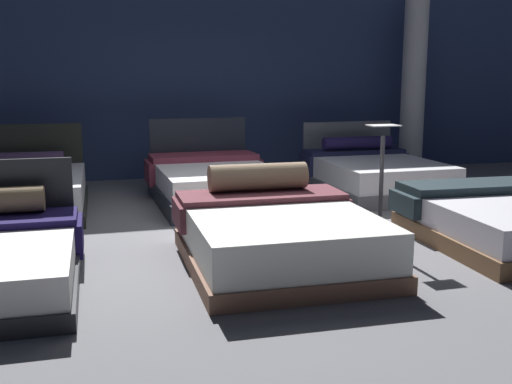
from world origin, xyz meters
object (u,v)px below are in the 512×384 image
bed_3 (18,192)px  bed_5 (374,175)px  support_pillar (414,68)px  bed_4 (214,183)px  bed_1 (278,235)px  price_sign (381,200)px  bed_2 (503,222)px

bed_3 → bed_5: 4.69m
bed_3 → support_pillar: support_pillar is taller
bed_3 → bed_4: bed_4 is taller
bed_1 → bed_5: bed_5 is taller
bed_3 → price_sign: 4.31m
bed_1 → bed_2: bearing=1.8°
bed_2 → bed_5: 2.78m
price_sign → bed_2: bearing=-11.2°
bed_3 → bed_2: bearing=-29.3°
bed_2 → price_sign: price_sign is taller
bed_1 → support_pillar: size_ratio=0.56×
bed_5 → price_sign: size_ratio=1.78×
bed_2 → support_pillar: (1.45, 4.32, 1.53)m
bed_2 → bed_5: bearing=92.3°
bed_3 → bed_4: (2.38, -0.07, 0.02)m
bed_3 → support_pillar: 6.50m
bed_2 → bed_4: size_ratio=0.94×
bed_4 → bed_2: bearing=-50.7°
bed_4 → price_sign: price_sign is taller
bed_1 → bed_2: size_ratio=0.97×
price_sign → support_pillar: support_pillar is taller
bed_3 → price_sign: bearing=-34.7°
bed_3 → price_sign: (3.48, -2.54, 0.22)m
bed_4 → price_sign: size_ratio=1.82×
bed_2 → support_pillar: bearing=74.0°
bed_5 → bed_1: bearing=-129.4°
bed_4 → price_sign: 2.72m
bed_4 → bed_5: bed_4 is taller
bed_2 → bed_3: size_ratio=0.99×
bed_4 → support_pillar: size_ratio=0.61×
bed_1 → support_pillar: (3.76, 4.34, 1.49)m
price_sign → support_pillar: (2.65, 4.08, 1.29)m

